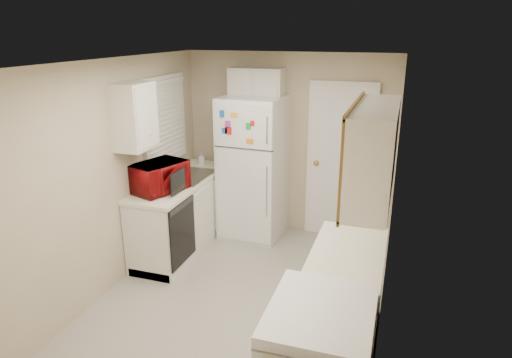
% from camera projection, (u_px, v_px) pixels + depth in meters
% --- Properties ---
extents(floor, '(3.80, 3.80, 0.00)m').
position_uv_depth(floor, '(241.00, 298.00, 4.77)').
color(floor, '#B8B3A9').
rests_on(floor, ground).
extents(ceiling, '(3.80, 3.80, 0.00)m').
position_uv_depth(ceiling, '(238.00, 61.00, 4.01)').
color(ceiling, white).
rests_on(ceiling, floor).
extents(wall_left, '(3.80, 3.80, 0.00)m').
position_uv_depth(wall_left, '(115.00, 176.00, 4.80)').
color(wall_left, '#C0B295').
rests_on(wall_left, floor).
extents(wall_right, '(3.80, 3.80, 0.00)m').
position_uv_depth(wall_right, '(390.00, 206.00, 3.97)').
color(wall_right, '#C0B295').
rests_on(wall_right, floor).
extents(wall_back, '(2.80, 2.80, 0.00)m').
position_uv_depth(wall_back, '(289.00, 144.00, 6.10)').
color(wall_back, '#C0B295').
rests_on(wall_back, floor).
extents(wall_front, '(2.80, 2.80, 0.00)m').
position_uv_depth(wall_front, '(129.00, 293.00, 2.68)').
color(wall_front, '#C0B295').
rests_on(wall_front, floor).
extents(left_counter, '(0.60, 1.80, 0.90)m').
position_uv_depth(left_counter, '(183.00, 214.00, 5.76)').
color(left_counter, silver).
rests_on(left_counter, floor).
extents(dishwasher, '(0.03, 0.58, 0.72)m').
position_uv_depth(dishwasher, '(182.00, 233.00, 5.12)').
color(dishwasher, black).
rests_on(dishwasher, floor).
extents(sink, '(0.54, 0.74, 0.16)m').
position_uv_depth(sink, '(187.00, 179.00, 5.77)').
color(sink, gray).
rests_on(sink, left_counter).
extents(microwave, '(0.68, 0.51, 0.40)m').
position_uv_depth(microwave, '(159.00, 178.00, 5.19)').
color(microwave, maroon).
rests_on(microwave, left_counter).
extents(soap_bottle, '(0.10, 0.10, 0.17)m').
position_uv_depth(soap_bottle, '(202.00, 157.00, 6.24)').
color(soap_bottle, beige).
rests_on(soap_bottle, left_counter).
extents(window_blinds, '(0.10, 0.98, 1.08)m').
position_uv_depth(window_blinds, '(165.00, 120.00, 5.61)').
color(window_blinds, silver).
rests_on(window_blinds, wall_left).
extents(upper_cabinet_left, '(0.30, 0.45, 0.70)m').
position_uv_depth(upper_cabinet_left, '(134.00, 116.00, 4.77)').
color(upper_cabinet_left, silver).
rests_on(upper_cabinet_left, wall_left).
extents(refrigerator, '(0.80, 0.78, 1.87)m').
position_uv_depth(refrigerator, '(253.00, 168.00, 5.99)').
color(refrigerator, white).
rests_on(refrigerator, floor).
extents(cabinet_over_fridge, '(0.70, 0.30, 0.40)m').
position_uv_depth(cabinet_over_fridge, '(257.00, 84.00, 5.83)').
color(cabinet_over_fridge, silver).
rests_on(cabinet_over_fridge, wall_back).
extents(interior_door, '(0.86, 0.06, 2.08)m').
position_uv_depth(interior_door, '(340.00, 163.00, 5.92)').
color(interior_door, white).
rests_on(interior_door, floor).
extents(right_counter, '(0.60, 2.00, 0.90)m').
position_uv_depth(right_counter, '(337.00, 327.00, 3.58)').
color(right_counter, silver).
rests_on(right_counter, floor).
extents(upper_cabinet_right, '(0.30, 1.20, 0.70)m').
position_uv_depth(upper_cabinet_right, '(374.00, 153.00, 3.38)').
color(upper_cabinet_right, silver).
rests_on(upper_cabinet_right, wall_right).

